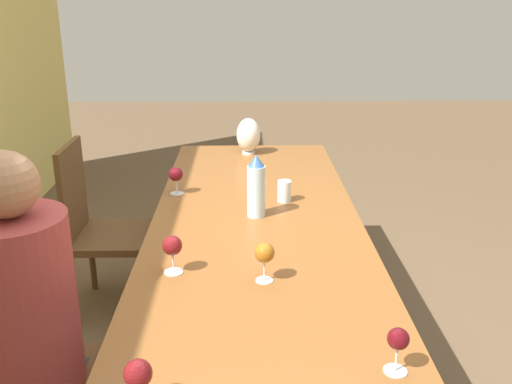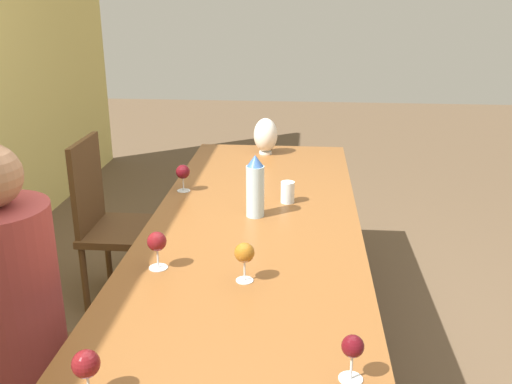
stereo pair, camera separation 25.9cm
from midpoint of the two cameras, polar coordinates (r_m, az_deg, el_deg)
The scene contains 13 objects.
ground_plane at distance 2.79m, azimuth -2.70°, elevation -18.09°, with size 14.00×14.00×0.00m, color brown.
dining_table at distance 2.44m, azimuth -2.95°, elevation -5.50°, with size 2.89×0.94×0.73m.
water_bottle at distance 2.54m, azimuth -2.86°, elevation 0.47°, with size 0.08×0.08×0.29m.
water_tumbler at distance 2.75m, azimuth 0.16°, elevation 0.04°, with size 0.07×0.07×0.10m.
vase at distance 3.55m, azimuth -2.86°, elevation 5.65°, with size 0.15×0.15×0.23m.
wine_glass_0 at distance 1.98m, azimuth -2.91°, elevation -6.27°, with size 0.07×0.07×0.15m.
wine_glass_1 at distance 1.57m, azimuth 9.32°, elevation -14.62°, with size 0.06×0.06×0.13m.
wine_glass_2 at distance 2.88m, azimuth -10.58°, elevation 1.65°, with size 0.07×0.07×0.14m.
wine_glass_3 at distance 2.09m, azimuth -11.93°, elevation -5.45°, with size 0.07×0.07×0.14m.
wine_glass_4 at distance 1.50m, azimuth -16.86°, elevation -17.25°, with size 0.07×0.07×0.13m.
chair_near at distance 2.23m, azimuth -26.61°, elevation -15.57°, with size 0.44×0.44×0.94m.
chair_far at distance 3.25m, azimuth -17.65°, elevation -3.17°, with size 0.44×0.44×0.94m.
person_near at distance 2.10m, azimuth -25.12°, elevation -11.89°, with size 0.34×0.34×1.25m.
Camera 1 is at (-2.21, 0.05, 1.70)m, focal length 40.00 mm.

